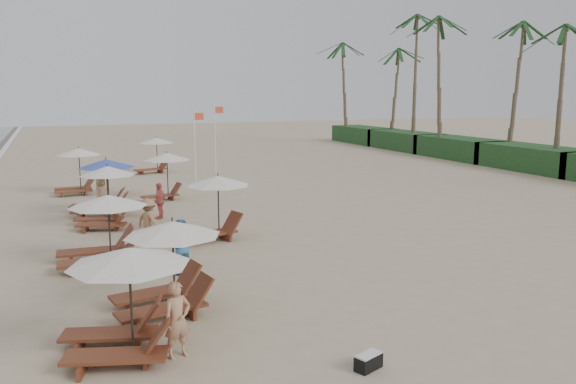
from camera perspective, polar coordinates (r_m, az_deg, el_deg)
name	(u,v)px	position (r m, az deg, el deg)	size (l,w,h in m)	color
ground	(334,271)	(17.03, 4.49, -7.69)	(160.00, 160.00, 0.00)	tan
shrub_hedge	(535,158)	(41.48, 23.00, 3.06)	(3.20, 53.00, 1.60)	#193D1C
palm_row	(533,16)	(42.10, 22.87, 15.61)	(7.00, 52.00, 12.30)	brown
lounger_station_0	(119,300)	(11.90, -16.18, -10.12)	(2.66, 2.38, 2.16)	brown
lounger_station_1	(163,268)	(14.00, -12.16, -7.30)	(2.69, 2.27, 2.15)	brown
lounger_station_2	(99,232)	(18.15, -17.98, -3.78)	(2.78, 2.32, 2.11)	brown
lounger_station_3	(103,197)	(23.05, -17.66, -0.51)	(2.42, 2.24, 2.35)	brown
lounger_station_4	(100,189)	(25.56, -17.90, 0.29)	(2.83, 2.57, 2.34)	brown
lounger_station_5	(76,170)	(31.14, -20.08, 2.01)	(2.42, 2.17, 2.32)	brown
inland_station_0	(213,203)	(20.30, -7.36, -1.07)	(2.83, 2.24, 2.22)	brown
inland_station_1	(164,169)	(28.34, -12.00, 2.22)	(2.55, 2.24, 2.22)	brown
inland_station_2	(154,152)	(37.91, -13.01, 3.85)	(2.77, 2.24, 2.22)	brown
beachgoer_near	(178,320)	(11.71, -10.76, -12.19)	(0.56, 0.36, 1.52)	tan
beachgoer_mid_a	(180,247)	(16.74, -10.54, -5.32)	(0.77, 0.60, 1.59)	teal
beachgoer_mid_b	(149,221)	(20.21, -13.46, -2.82)	(1.02, 0.58, 1.57)	#986D4D
beachgoer_far_a	(160,201)	(24.17, -12.44, -0.84)	(0.87, 0.36, 1.48)	#C3534E
beachgoer_far_b	(101,194)	(26.46, -17.86, -0.15)	(0.74, 0.48, 1.51)	tan
duffel_bag	(368,361)	(11.39, 7.89, -16.10)	(0.61, 0.46, 0.30)	black
flag_pole_near	(195,142)	(33.57, -9.07, 4.88)	(0.60, 0.08, 4.12)	silver
flag_pole_far	(216,135)	(36.42, -7.10, 5.53)	(0.60, 0.08, 4.40)	silver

